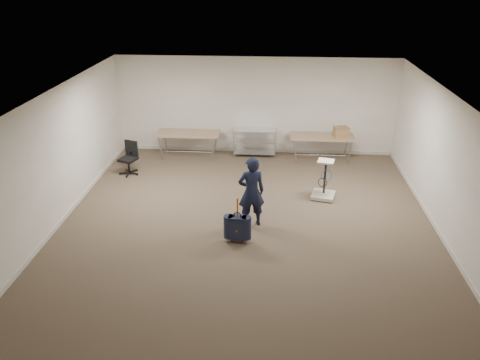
{
  "coord_description": "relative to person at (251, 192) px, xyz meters",
  "views": [
    {
      "loc": [
        0.48,
        -8.61,
        5.06
      ],
      "look_at": [
        -0.15,
        0.3,
        0.97
      ],
      "focal_mm": 35.0,
      "sensor_mm": 36.0,
      "label": 1
    }
  ],
  "objects": [
    {
      "name": "room_shell",
      "position": [
        -0.1,
        1.23,
        -0.73
      ],
      "size": [
        8.0,
        9.0,
        9.0
      ],
      "color": "beige",
      "rests_on": "ground"
    },
    {
      "name": "office_chair",
      "position": [
        -3.37,
        2.49,
        -0.51
      ],
      "size": [
        0.53,
        0.54,
        0.88
      ],
      "color": "black",
      "rests_on": "ground"
    },
    {
      "name": "equipment_cart",
      "position": [
        1.66,
        1.39,
        -0.52
      ],
      "size": [
        0.63,
        0.63,
        0.96
      ],
      "color": "beige",
      "rests_on": "ground"
    },
    {
      "name": "person",
      "position": [
        0.0,
        0.0,
        0.0
      ],
      "size": [
        0.64,
        0.5,
        1.55
      ],
      "primitive_type": "imported",
      "rotation": [
        0.0,
        0.0,
        3.39
      ],
      "color": "black",
      "rests_on": "ground"
    },
    {
      "name": "wire_shelf",
      "position": [
        -0.1,
        4.05,
        -0.33
      ],
      "size": [
        1.22,
        0.47,
        0.8
      ],
      "color": "silver",
      "rests_on": "ground"
    },
    {
      "name": "cardboard_box",
      "position": [
        2.31,
        3.74,
        0.1
      ],
      "size": [
        0.45,
        0.38,
        0.29
      ],
      "primitive_type": "cube",
      "rotation": [
        0.0,
        0.0,
        0.25
      ],
      "color": "#9E7D4A",
      "rests_on": "folding_table_right"
    },
    {
      "name": "folding_table_right",
      "position": [
        1.8,
        3.8,
        -0.1
      ],
      "size": [
        1.8,
        0.75,
        0.73
      ],
      "color": "#927659",
      "rests_on": "ground"
    },
    {
      "name": "suitcase",
      "position": [
        -0.24,
        -0.72,
        -0.45
      ],
      "size": [
        0.37,
        0.23,
        0.97
      ],
      "color": "black",
      "rests_on": "ground"
    },
    {
      "name": "folding_table_left",
      "position": [
        -2.0,
        3.8,
        -0.1
      ],
      "size": [
        1.8,
        0.75,
        0.73
      ],
      "color": "#927659",
      "rests_on": "ground"
    },
    {
      "name": "ground",
      "position": [
        -0.1,
        -0.15,
        -0.78
      ],
      "size": [
        9.0,
        9.0,
        0.0
      ],
      "primitive_type": "plane",
      "color": "#48392C",
      "rests_on": "ground"
    }
  ]
}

